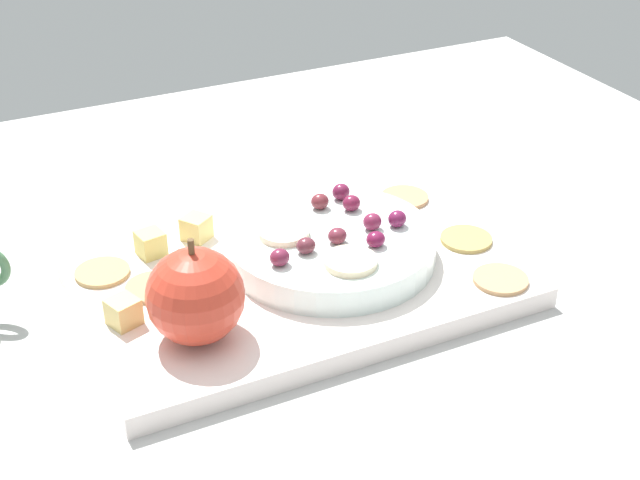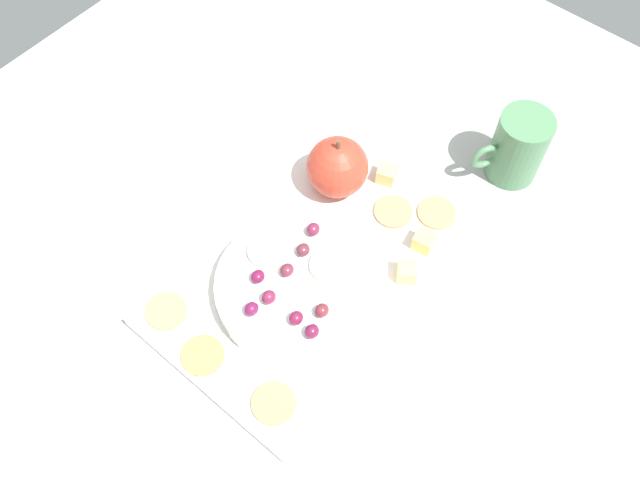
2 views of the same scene
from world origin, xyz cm
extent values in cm
cube|color=#ADACAA|center=(0.00, 0.00, 1.89)|extent=(119.91, 107.46, 3.77)
cube|color=white|center=(-1.13, -3.63, 4.76)|extent=(37.94, 24.58, 1.98)
cylinder|color=white|center=(-4.77, -4.35, 7.00)|extent=(18.78, 18.78, 2.50)
sphere|color=red|center=(9.94, 1.68, 9.62)|extent=(7.74, 7.74, 7.74)
cylinder|color=brown|center=(9.94, 1.68, 14.09)|extent=(0.50, 0.50, 1.20)
cube|color=#E1C671|center=(14.74, -2.58, 6.89)|extent=(2.93, 2.93, 2.28)
cube|color=#E6CA71|center=(5.02, -12.85, 6.89)|extent=(3.18, 3.18, 2.28)
cube|color=#E1D26B|center=(9.67, -11.96, 6.89)|extent=(2.65, 2.65, 2.28)
cylinder|color=tan|center=(11.21, -6.31, 5.95)|extent=(4.81, 4.81, 0.40)
cylinder|color=tan|center=(-16.29, 5.55, 5.95)|extent=(4.81, 4.81, 0.40)
cylinder|color=tan|center=(-17.42, -1.48, 5.95)|extent=(4.81, 4.81, 0.40)
cylinder|color=tan|center=(14.56, -10.58, 5.95)|extent=(4.81, 4.81, 0.40)
cylinder|color=tan|center=(-16.40, -11.07, 5.95)|extent=(4.81, 4.81, 0.40)
ellipsoid|color=maroon|center=(-8.40, -7.42, 9.00)|extent=(1.71, 1.54, 1.49)
ellipsoid|color=maroon|center=(-7.30, -0.76, 8.95)|extent=(1.71, 1.54, 1.39)
ellipsoid|color=#602833|center=(-1.39, -2.42, 8.96)|extent=(1.71, 1.54, 1.42)
ellipsoid|color=maroon|center=(1.44, -1.56, 9.02)|extent=(1.71, 1.54, 1.53)
ellipsoid|color=maroon|center=(-8.44, -3.47, 9.03)|extent=(1.71, 1.54, 1.56)
ellipsoid|color=maroon|center=(-5.89, -8.99, 9.00)|extent=(1.71, 1.54, 1.48)
ellipsoid|color=maroon|center=(-4.57, -2.74, 8.96)|extent=(1.71, 1.54, 1.41)
ellipsoid|color=maroon|center=(-10.72, -2.97, 9.02)|extent=(1.71, 1.54, 1.54)
ellipsoid|color=maroon|center=(-8.50, -9.77, 9.04)|extent=(1.71, 1.54, 1.57)
cylinder|color=beige|center=(-3.97, 0.93, 8.55)|extent=(4.56, 4.56, 0.60)
cylinder|color=beige|center=(-0.87, -5.94, 8.55)|extent=(4.56, 4.56, 0.60)
camera|label=1|loc=(26.44, 57.97, 49.27)|focal=51.00mm
camera|label=2|loc=(-29.79, -28.68, 76.67)|focal=37.99mm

